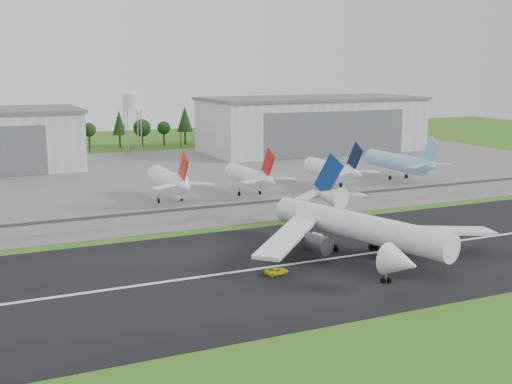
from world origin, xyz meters
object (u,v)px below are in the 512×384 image
parked_jet_red_b (252,177)px  parked_jet_navy (334,170)px  ground_vehicle (277,271)px  parked_jet_skyblue (401,162)px  parked_jet_red_a (171,182)px  main_airliner (359,233)px

parked_jet_red_b → parked_jet_navy: bearing=0.0°
ground_vehicle → parked_jet_skyblue: bearing=-53.7°
parked_jet_skyblue → parked_jet_navy: bearing=-170.5°
parked_jet_red_b → parked_jet_skyblue: 59.57m
parked_jet_red_a → parked_jet_skyblue: size_ratio=0.84×
parked_jet_navy → parked_jet_skyblue: (30.15, 5.02, 0.08)m
parked_jet_red_a → parked_jet_navy: size_ratio=1.00×
parked_jet_skyblue → main_airliner: bearing=-131.9°
parked_jet_red_a → parked_jet_skyblue: bearing=3.4°
parked_jet_navy → main_airliner: bearing=-117.3°
main_airliner → parked_jet_red_a: (-19.98, 67.00, 1.44)m
parked_jet_red_b → main_airliner: bearing=-94.5°
parked_jet_navy → parked_jet_red_b: bearing=-180.0°
ground_vehicle → parked_jet_skyblue: size_ratio=0.13×
parked_jet_red_a → main_airliner: bearing=-73.4°
parked_jet_navy → parked_jet_skyblue: bearing=9.5°
ground_vehicle → parked_jet_red_a: parked_jet_red_a is taller
parked_jet_red_b → parked_jet_navy: (29.21, 0.02, 0.11)m
parked_jet_red_a → parked_jet_navy: (54.51, -0.03, -0.24)m
parked_jet_navy → parked_jet_skyblue: 30.57m
main_airliner → parked_jet_skyblue: size_ratio=1.56×
ground_vehicle → parked_jet_red_b: bearing=-25.6°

